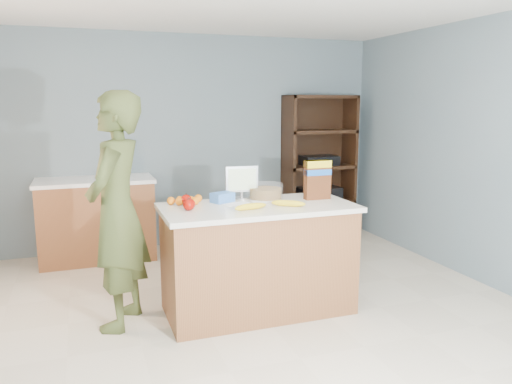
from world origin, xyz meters
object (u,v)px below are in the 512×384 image
object	(u,v)px
counter_peninsula	(258,263)
person	(117,212)
shelving_unit	(317,169)
tv	(242,180)
cereal_box	(317,177)

from	to	relation	value
counter_peninsula	person	xyz separation A→B (m)	(-1.09, 0.12, 0.49)
shelving_unit	person	bearing A→B (deg)	-143.88
counter_peninsula	tv	distance (m)	0.71
counter_peninsula	tv	xyz separation A→B (m)	(-0.04, 0.31, 0.64)
counter_peninsula	tv	world-z (taller)	tv
shelving_unit	cereal_box	size ratio (longest dim) A/B	5.39
counter_peninsula	cereal_box	distance (m)	0.89
counter_peninsula	person	size ratio (longest dim) A/B	0.86
tv	cereal_box	distance (m)	0.65
counter_peninsula	shelving_unit	xyz separation A→B (m)	(1.55, 2.05, 0.45)
counter_peninsula	shelving_unit	size ratio (longest dim) A/B	0.87
shelving_unit	tv	world-z (taller)	shelving_unit
tv	shelving_unit	bearing A→B (deg)	47.62
person	counter_peninsula	bearing A→B (deg)	108.25
shelving_unit	tv	distance (m)	2.36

